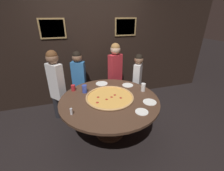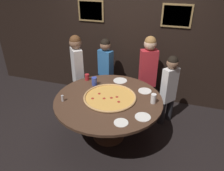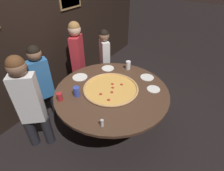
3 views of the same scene
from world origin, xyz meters
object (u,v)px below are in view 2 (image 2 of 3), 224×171
object	(u,v)px
dining_table	(108,105)
giant_pizza	(110,97)
drink_cup_centre_back	(87,77)
condiment_shaker	(63,98)
diner_centre_back	(106,68)
drink_cup_near_left	(153,99)
drink_cup_front_edge	(94,81)
white_plate_near_front	(145,91)
diner_side_left	(148,70)
white_plate_far_back	(120,81)
diner_side_right	(77,68)
white_plate_right_side	(143,117)
diner_far_left	(169,86)
white_plate_beside_cup	(121,123)

from	to	relation	value
dining_table	giant_pizza	size ratio (longest dim) A/B	2.03
giant_pizza	drink_cup_centre_back	xyz separation A→B (m)	(-0.57, 0.45, 0.04)
condiment_shaker	diner_centre_back	xyz separation A→B (m)	(0.23, 1.30, -0.03)
drink_cup_near_left	dining_table	bearing A→B (deg)	-172.54
diner_centre_back	drink_cup_front_edge	bearing A→B (deg)	113.84
dining_table	white_plate_near_front	xyz separation A→B (m)	(0.49, 0.39, 0.13)
condiment_shaker	diner_side_left	size ratio (longest dim) A/B	0.07
diner_centre_back	white_plate_far_back	bearing A→B (deg)	155.62
giant_pizza	white_plate_near_front	bearing A→B (deg)	37.25
dining_table	diner_centre_back	world-z (taller)	diner_centre_back
drink_cup_front_edge	drink_cup_centre_back	distance (m)	0.23
diner_side_right	condiment_shaker	bearing A→B (deg)	152.45
drink_cup_centre_back	diner_side_right	size ratio (longest dim) A/B	0.07
dining_table	diner_side_left	distance (m)	1.12
white_plate_right_side	diner_side_right	distance (m)	1.75
drink_cup_front_edge	white_plate_right_side	xyz separation A→B (m)	(0.94, -0.64, -0.07)
giant_pizza	diner_centre_back	distance (m)	1.08
drink_cup_centre_back	diner_far_left	bearing A→B (deg)	9.17
giant_pizza	diner_far_left	bearing A→B (deg)	38.85
diner_side_right	dining_table	bearing A→B (deg)	-170.10
diner_far_left	drink_cup_front_edge	bearing A→B (deg)	-34.09
white_plate_far_back	diner_centre_back	xyz separation A→B (m)	(-0.41, 0.42, 0.02)
diner_side_left	white_plate_far_back	bearing A→B (deg)	20.61
giant_pizza	drink_cup_front_edge	xyz separation A→B (m)	(-0.38, 0.32, 0.06)
condiment_shaker	diner_centre_back	world-z (taller)	diner_centre_back
drink_cup_near_left	drink_cup_front_edge	bearing A→B (deg)	166.06
giant_pizza	white_plate_beside_cup	xyz separation A→B (m)	(0.32, -0.53, -0.01)
condiment_shaker	white_plate_far_back	bearing A→B (deg)	53.83
white_plate_far_back	diner_side_left	bearing A→B (deg)	43.77
diner_side_left	diner_centre_back	xyz separation A→B (m)	(-0.83, 0.02, -0.07)
white_plate_near_front	white_plate_beside_cup	size ratio (longest dim) A/B	1.12
giant_pizza	white_plate_right_side	size ratio (longest dim) A/B	3.80
drink_cup_centre_back	white_plate_right_side	bearing A→B (deg)	-34.38
drink_cup_front_edge	drink_cup_centre_back	world-z (taller)	drink_cup_front_edge
drink_cup_centre_back	diner_side_right	world-z (taller)	diner_side_right
drink_cup_centre_back	white_plate_far_back	bearing A→B (deg)	13.90
drink_cup_centre_back	white_plate_near_front	bearing A→B (deg)	-4.72
condiment_shaker	diner_side_left	distance (m)	1.66
drink_cup_centre_back	drink_cup_near_left	distance (m)	1.28
diner_side_right	diner_far_left	xyz separation A→B (m)	(1.70, -0.01, -0.10)
white_plate_far_back	diner_side_right	world-z (taller)	diner_side_right
dining_table	drink_cup_front_edge	size ratio (longest dim) A/B	11.82
condiment_shaker	diner_centre_back	distance (m)	1.32
drink_cup_front_edge	drink_cup_centre_back	size ratio (longest dim) A/B	1.29
giant_pizza	diner_side_left	xyz separation A→B (m)	(0.42, 0.99, 0.08)
drink_cup_front_edge	condiment_shaker	bearing A→B (deg)	-113.75
drink_cup_front_edge	diner_far_left	distance (m)	1.27
dining_table	diner_centre_back	distance (m)	1.11
giant_pizza	drink_cup_near_left	xyz separation A→B (m)	(0.65, 0.06, 0.06)
white_plate_beside_cup	diner_far_left	distance (m)	1.31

